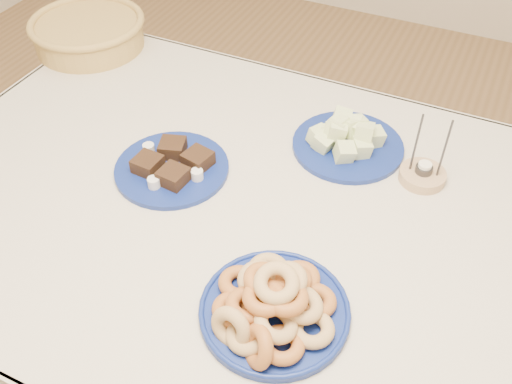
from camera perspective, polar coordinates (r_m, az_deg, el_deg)
ground at (r=1.87m, az=0.69°, el=-18.16°), size 5.00×5.00×0.00m
dining_table at (r=1.33m, az=0.92°, el=-5.05°), size 1.71×1.11×0.75m
donut_platter at (r=1.05m, az=1.71°, el=-11.26°), size 0.37×0.37×0.13m
melon_plate at (r=1.41m, az=9.01°, el=5.21°), size 0.35×0.35×0.10m
brownie_plate at (r=1.35m, az=-8.39°, el=2.56°), size 0.27×0.27×0.05m
wicker_basket at (r=1.87m, az=-16.42°, el=15.15°), size 0.45×0.45×0.09m
candle_holder at (r=1.37m, az=16.32°, el=1.71°), size 0.12×0.12×0.18m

